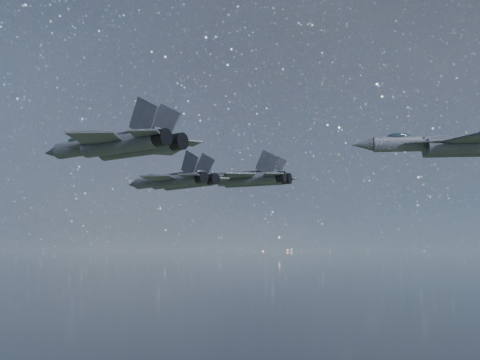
% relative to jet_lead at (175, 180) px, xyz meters
% --- Properties ---
extents(jet_lead, '(19.06, 12.48, 4.91)m').
position_rel_jet_lead_xyz_m(jet_lead, '(0.00, 0.00, 0.00)').
color(jet_lead, '#2D3038').
extents(jet_left, '(19.60, 13.69, 4.93)m').
position_rel_jet_lead_xyz_m(jet_left, '(8.06, 6.06, 0.72)').
color(jet_left, '#2D3038').
extents(jet_right, '(17.46, 11.80, 4.40)m').
position_rel_jet_lead_xyz_m(jet_right, '(9.13, -31.01, -0.97)').
color(jet_right, '#2D3038').
extents(jet_slot, '(19.44, 13.31, 4.88)m').
position_rel_jet_lead_xyz_m(jet_slot, '(37.33, -8.16, 1.40)').
color(jet_slot, '#2D3038').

